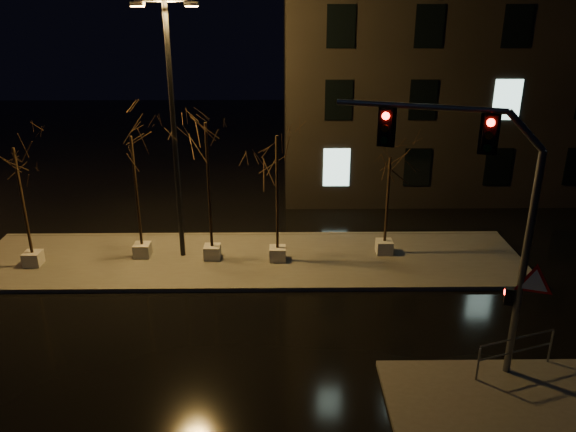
{
  "coord_description": "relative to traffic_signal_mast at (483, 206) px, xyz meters",
  "views": [
    {
      "loc": [
        1.26,
        -14.63,
        9.97
      ],
      "look_at": [
        1.5,
        3.83,
        2.8
      ],
      "focal_mm": 35.0,
      "sensor_mm": 36.0,
      "label": 1
    }
  ],
  "objects": [
    {
      "name": "ground",
      "position": [
        -6.48,
        1.11,
        -4.98
      ],
      "size": [
        90.0,
        90.0,
        0.0
      ],
      "primitive_type": "plane",
      "color": "black",
      "rests_on": "ground"
    },
    {
      "name": "median",
      "position": [
        -6.48,
        7.11,
        -4.9
      ],
      "size": [
        22.0,
        5.0,
        0.15
      ],
      "primitive_type": "cube",
      "color": "#4B4943",
      "rests_on": "ground"
    },
    {
      "name": "sidewalk_corner",
      "position": [
        1.02,
        -2.39,
        -4.9
      ],
      "size": [
        7.0,
        5.0,
        0.15
      ],
      "primitive_type": "cube",
      "color": "#4B4943",
      "rests_on": "ground"
    },
    {
      "name": "building",
      "position": [
        7.52,
        19.11,
        2.52
      ],
      "size": [
        25.0,
        12.0,
        15.0
      ],
      "primitive_type": "cube",
      "color": "black",
      "rests_on": "ground"
    },
    {
      "name": "tree_0",
      "position": [
        -15.0,
        6.57,
        -1.13
      ],
      "size": [
        1.8,
        1.8,
        4.87
      ],
      "color": "#ABA9A0",
      "rests_on": "median"
    },
    {
      "name": "tree_1",
      "position": [
        -10.88,
        7.31,
        -0.94
      ],
      "size": [
        1.8,
        1.8,
        5.13
      ],
      "color": "#ABA9A0",
      "rests_on": "median"
    },
    {
      "name": "tree_2",
      "position": [
        -8.01,
        7.09,
        -0.51
      ],
      "size": [
        1.8,
        1.8,
        5.69
      ],
      "color": "#ABA9A0",
      "rests_on": "median"
    },
    {
      "name": "tree_3",
      "position": [
        -5.38,
        6.89,
        -0.87
      ],
      "size": [
        1.8,
        1.8,
        5.22
      ],
      "color": "#ABA9A0",
      "rests_on": "median"
    },
    {
      "name": "tree_4",
      "position": [
        -0.98,
        7.5,
        -1.64
      ],
      "size": [
        1.8,
        1.8,
        4.2
      ],
      "color": "#ABA9A0",
      "rests_on": "median"
    },
    {
      "name": "traffic_signal_mast",
      "position": [
        0.0,
        0.0,
        0.0
      ],
      "size": [
        5.69,
        2.15,
        7.35
      ],
      "rotation": [
        0.0,
        0.0,
        -0.34
      ],
      "color": "#515358",
      "rests_on": "sidewalk_corner"
    },
    {
      "name": "streetlight_main",
      "position": [
        -9.26,
        7.42,
        0.83
      ],
      "size": [
        2.45,
        0.58,
        9.81
      ],
      "rotation": [
        0.0,
        0.0,
        -0.13
      ],
      "color": "black",
      "rests_on": "median"
    },
    {
      "name": "guard_rail_a",
      "position": [
        1.31,
        -0.39,
        -4.12
      ],
      "size": [
        2.4,
        0.85,
        1.09
      ],
      "rotation": [
        0.0,
        0.0,
        0.33
      ],
      "color": "#515358",
      "rests_on": "sidewalk_corner"
    }
  ]
}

